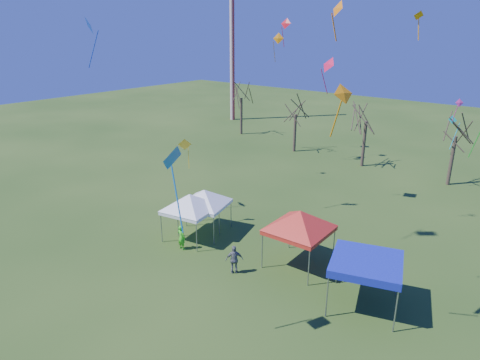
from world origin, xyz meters
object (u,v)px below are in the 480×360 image
at_px(tree_3, 459,118).
at_px(tent_white_mid, 190,197).
at_px(tent_white_west, 204,193).
at_px(tent_blue, 366,264).
at_px(person_grey, 234,260).
at_px(radio_mast, 232,34).
at_px(tree_0, 241,85).
at_px(tree_1, 296,101).
at_px(person_green, 182,237).
at_px(tree_2, 368,105).
at_px(tent_red, 300,215).

xyz_separation_m(tree_3, tent_white_mid, (-10.42, -22.14, -3.11)).
height_order(tent_white_west, tent_blue, tent_white_west).
bearing_deg(tent_white_west, person_grey, -29.10).
xyz_separation_m(radio_mast, tent_white_west, (23.68, -30.81, -9.59)).
xyz_separation_m(tree_3, tent_blue, (1.65, -21.85, -3.65)).
height_order(tree_0, tree_3, tree_0).
height_order(radio_mast, tree_1, radio_mast).
height_order(tree_0, tent_blue, tree_0).
xyz_separation_m(tree_3, person_green, (-9.80, -23.59, -5.25)).
relative_size(radio_mast, tree_1, 3.31).
distance_m(tree_3, tent_blue, 22.22).
bearing_deg(radio_mast, tree_2, -20.57).
distance_m(radio_mast, person_green, 42.99).
height_order(radio_mast, tent_red, radio_mast).
height_order(tree_1, person_grey, tree_1).
relative_size(radio_mast, tree_0, 2.96).
bearing_deg(tent_blue, radio_mast, 138.28).
relative_size(tent_blue, person_grey, 2.46).
height_order(tent_red, person_grey, tent_red).
bearing_deg(radio_mast, tent_white_mid, -53.66).
height_order(tree_2, person_green, tree_2).
bearing_deg(person_grey, tent_white_west, -73.70).
bearing_deg(tree_2, radio_mast, 159.43).
bearing_deg(tree_1, tent_red, -56.93).
bearing_deg(tent_white_mid, person_grey, -16.30).
height_order(tree_1, tree_2, tree_2).
distance_m(tree_1, tent_white_west, 22.59).
distance_m(person_green, person_grey, 4.43).
distance_m(tree_1, tree_3, 16.81).
xyz_separation_m(tent_white_west, person_green, (0.55, -2.73, -2.08)).
relative_size(tree_1, tree_2, 0.92).
relative_size(tree_1, tent_white_west, 1.92).
bearing_deg(tent_blue, tree_3, 94.31).
distance_m(radio_mast, tent_blue, 48.85).
bearing_deg(tree_1, tree_0, 164.82).
xyz_separation_m(tent_red, person_green, (-6.80, -3.01, -2.48)).
bearing_deg(tent_red, tent_white_mid, -168.09).
relative_size(tree_0, tent_blue, 1.99).
relative_size(tent_white_mid, tent_blue, 0.96).
bearing_deg(tent_white_west, radio_mast, 127.55).
bearing_deg(tent_red, person_grey, -127.95).
bearing_deg(person_grey, person_green, -45.02).
xyz_separation_m(tent_white_west, tent_white_mid, (-0.07, -1.29, 0.06)).
xyz_separation_m(tent_white_west, tent_red, (7.34, 0.27, 0.39)).
relative_size(tent_white_west, tent_white_mid, 0.96).
bearing_deg(tree_2, person_grey, -82.81).
bearing_deg(tree_3, radio_mast, 163.69).
bearing_deg(tree_2, tent_white_west, -95.26).
height_order(radio_mast, tent_white_west, radio_mast).
xyz_separation_m(tree_1, tree_3, (16.80, -0.60, 0.29)).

